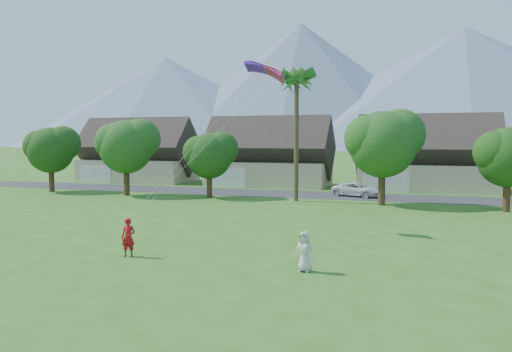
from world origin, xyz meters
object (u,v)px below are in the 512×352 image
at_px(parked_car, 357,190).
at_px(parafoil_kite, 266,69).
at_px(watcher, 305,251).
at_px(kite_flyer, 128,237).

height_order(parked_car, parafoil_kite, parafoil_kite).
bearing_deg(parked_car, parafoil_kite, -171.17).
bearing_deg(watcher, parked_car, 102.85).
bearing_deg(kite_flyer, parked_car, 63.87).
height_order(kite_flyer, watcher, kite_flyer).
xyz_separation_m(parked_car, parafoil_kite, (-3.74, -20.12, 9.84)).
xyz_separation_m(kite_flyer, watcher, (9.17, -0.02, -0.06)).
distance_m(watcher, parked_car, 30.05).
height_order(watcher, parked_car, watcher).
height_order(kite_flyer, parked_car, kite_flyer).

